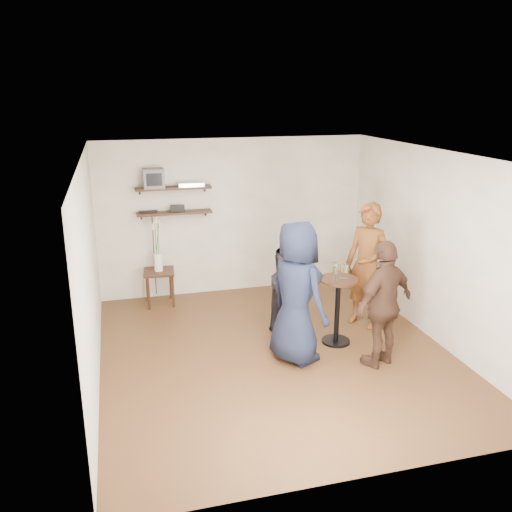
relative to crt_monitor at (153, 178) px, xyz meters
The scene contains 18 objects.
room 2.80m from the crt_monitor, 61.28° to the right, with size 4.58×5.08×2.68m.
shelf_upper 0.34m from the crt_monitor, ahead, with size 1.20×0.25×0.04m, color black.
shelf_lower 0.64m from the crt_monitor, ahead, with size 1.20×0.25×0.04m, color black.
crt_monitor is the anchor object (origin of this frame).
dvd_deck 0.59m from the crt_monitor, ahead, with size 0.40×0.24×0.06m, color silver.
radio 0.61m from the crt_monitor, ahead, with size 0.22×0.10×0.10m, color black.
power_strip 0.55m from the crt_monitor, 155.67° to the left, with size 0.30×0.05×0.03m, color black.
side_table 1.56m from the crt_monitor, 93.23° to the right, with size 0.52×0.52×0.57m.
vase_lilies 1.18m from the crt_monitor, 93.47° to the right, with size 0.19×0.19×0.91m.
drinks_table 3.46m from the crt_monitor, 45.74° to the right, with size 0.51×0.51×0.93m.
wine_glass_fl 3.28m from the crt_monitor, 47.07° to the right, with size 0.07×0.07×0.22m.
wine_glass_fr 3.37m from the crt_monitor, 45.20° to the right, with size 0.06×0.06×0.19m.
wine_glass_bl 3.23m from the crt_monitor, 45.46° to the right, with size 0.07×0.07×0.20m.
wine_glass_br 3.32m from the crt_monitor, 45.22° to the right, with size 0.07×0.07×0.20m.
person_plaid 3.54m from the crt_monitor, 32.58° to the right, with size 0.67×0.44×1.83m, color red.
person_dark 2.70m from the crt_monitor, 42.55° to the right, with size 0.76×0.59×1.56m, color black.
person_navy 3.19m from the crt_monitor, 59.90° to the right, with size 0.89×0.58×1.83m, color black.
person_brown 4.07m from the crt_monitor, 49.90° to the right, with size 0.95×0.40×1.63m, color #3F261B.
Camera 1 is at (-1.91, -6.18, 3.35)m, focal length 38.00 mm.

